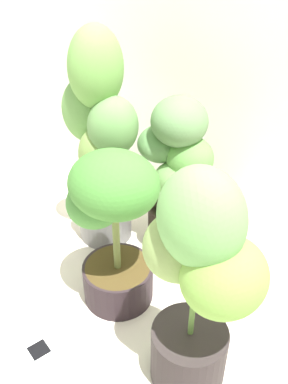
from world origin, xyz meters
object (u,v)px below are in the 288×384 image
at_px(potted_plant_center, 111,219).
at_px(potted_plant_back_left, 100,133).
at_px(potted_plant_front_right, 199,279).
at_px(hygrometer_box, 39,352).
at_px(potted_plant_back_center, 176,169).

relative_size(potted_plant_center, potted_plant_back_left, 0.67).
relative_size(potted_plant_front_right, potted_plant_back_left, 0.83).
relative_size(potted_plant_back_left, hygrometer_box, 9.01).
distance_m(potted_plant_back_center, potted_plant_front_right, 0.69).
height_order(potted_plant_back_left, hygrometer_box, potted_plant_back_left).
bearing_deg(hygrometer_box, potted_plant_back_center, -166.90).
height_order(potted_plant_back_center, hygrometer_box, potted_plant_back_center).
relative_size(potted_plant_center, hygrometer_box, 6.05).
xyz_separation_m(potted_plant_back_center, hygrometer_box, (-0.19, -0.77, -0.38)).
bearing_deg(potted_plant_front_right, potted_plant_back_left, 140.22).
xyz_separation_m(potted_plant_back_center, potted_plant_front_right, (0.32, -0.61, 0.06)).
bearing_deg(potted_plant_center, potted_plant_front_right, -27.81).
height_order(potted_plant_front_right, hygrometer_box, potted_plant_front_right).
distance_m(potted_plant_back_center, hygrometer_box, 0.88).
height_order(potted_plant_front_right, potted_plant_back_left, potted_plant_back_left).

